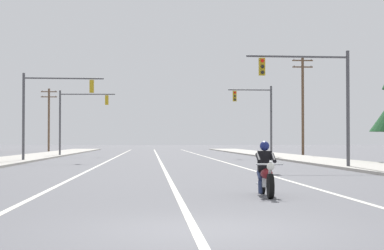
% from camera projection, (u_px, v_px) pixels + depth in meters
% --- Properties ---
extents(ground_plane, '(400.00, 400.00, 0.00)m').
position_uv_depth(ground_plane, '(205.00, 230.00, 10.69)').
color(ground_plane, '#5B5B60').
extents(lane_stripe_center, '(0.16, 100.00, 0.01)m').
position_uv_depth(lane_stripe_center, '(158.00, 158.00, 55.57)').
color(lane_stripe_center, beige).
rests_on(lane_stripe_center, ground).
extents(lane_stripe_left, '(0.16, 100.00, 0.01)m').
position_uv_depth(lane_stripe_left, '(114.00, 158.00, 55.32)').
color(lane_stripe_left, beige).
rests_on(lane_stripe_left, ground).
extents(lane_stripe_right, '(0.16, 100.00, 0.01)m').
position_uv_depth(lane_stripe_right, '(209.00, 158.00, 55.85)').
color(lane_stripe_right, beige).
rests_on(lane_stripe_right, ground).
extents(sidewalk_kerb_right, '(4.40, 110.00, 0.14)m').
position_uv_depth(sidewalk_kerb_right, '(300.00, 158.00, 51.31)').
color(sidewalk_kerb_right, '#ADA89E').
rests_on(sidewalk_kerb_right, ground).
extents(sidewalk_kerb_left, '(4.40, 110.00, 0.14)m').
position_uv_depth(sidewalk_kerb_left, '(18.00, 159.00, 49.87)').
color(sidewalk_kerb_left, '#ADA89E').
rests_on(sidewalk_kerb_left, ground).
extents(motorcycle_with_rider, '(0.70, 2.19, 1.46)m').
position_uv_depth(motorcycle_with_rider, '(266.00, 174.00, 17.25)').
color(motorcycle_with_rider, black).
rests_on(motorcycle_with_rider, ground).
extents(traffic_signal_near_right, '(5.48, 0.52, 6.20)m').
position_uv_depth(traffic_signal_near_right, '(318.00, 90.00, 33.78)').
color(traffic_signal_near_right, '#47474C').
rests_on(traffic_signal_near_right, ground).
extents(traffic_signal_near_left, '(5.63, 0.47, 6.20)m').
position_uv_depth(traffic_signal_near_left, '(47.00, 103.00, 45.33)').
color(traffic_signal_near_left, '#47474C').
rests_on(traffic_signal_near_left, ground).
extents(traffic_signal_mid_right, '(3.85, 0.46, 6.20)m').
position_uv_depth(traffic_signal_mid_right, '(259.00, 111.00, 55.84)').
color(traffic_signal_mid_right, '#47474C').
rests_on(traffic_signal_mid_right, ground).
extents(traffic_signal_mid_left, '(5.27, 0.46, 6.20)m').
position_uv_depth(traffic_signal_mid_left, '(76.00, 112.00, 61.00)').
color(traffic_signal_mid_left, '#47474C').
rests_on(traffic_signal_mid_left, ground).
extents(utility_pole_right_far, '(2.06, 0.26, 9.83)m').
position_uv_depth(utility_pole_right_far, '(303.00, 102.00, 64.14)').
color(utility_pole_right_far, brown).
rests_on(utility_pole_right_far, ground).
extents(utility_pole_left_far, '(2.01, 0.26, 8.03)m').
position_uv_depth(utility_pole_left_far, '(49.00, 118.00, 81.48)').
color(utility_pole_left_far, brown).
rests_on(utility_pole_left_far, ground).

